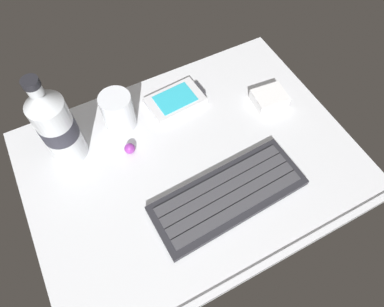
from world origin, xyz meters
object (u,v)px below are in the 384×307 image
(water_bottle, at_px, (57,126))
(charger_block, at_px, (269,98))
(juice_cup, at_px, (118,113))
(keyboard, at_px, (228,195))
(handheld_device, at_px, (176,100))
(trackball_mouse, at_px, (130,148))

(water_bottle, distance_m, charger_block, 0.44)
(juice_cup, relative_size, charger_block, 1.21)
(keyboard, height_order, water_bottle, water_bottle)
(water_bottle, bearing_deg, handheld_device, 4.21)
(charger_block, relative_size, trackball_mouse, 3.18)
(juice_cup, relative_size, trackball_mouse, 3.86)
(juice_cup, distance_m, trackball_mouse, 0.08)
(keyboard, relative_size, trackball_mouse, 13.41)
(handheld_device, relative_size, trackball_mouse, 6.01)
(keyboard, xyz_separation_m, charger_block, (0.20, 0.16, 0.00))
(keyboard, height_order, trackball_mouse, trackball_mouse)
(keyboard, height_order, juice_cup, juice_cup)
(handheld_device, xyz_separation_m, juice_cup, (-0.13, -0.00, 0.03))
(charger_block, bearing_deg, keyboard, -141.45)
(trackball_mouse, bearing_deg, handheld_device, 27.58)
(keyboard, xyz_separation_m, water_bottle, (-0.23, 0.23, 0.08))
(handheld_device, bearing_deg, charger_block, -26.76)
(juice_cup, bearing_deg, trackball_mouse, -97.37)
(handheld_device, bearing_deg, keyboard, -92.93)
(handheld_device, relative_size, water_bottle, 0.64)
(keyboard, relative_size, water_bottle, 1.42)
(juice_cup, xyz_separation_m, charger_block, (0.31, -0.09, -0.03))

